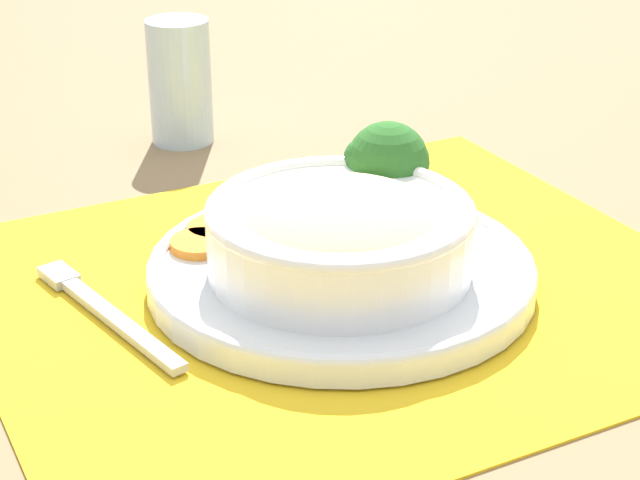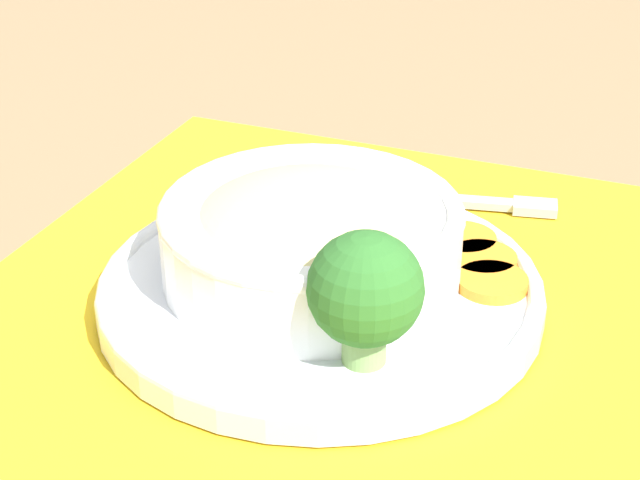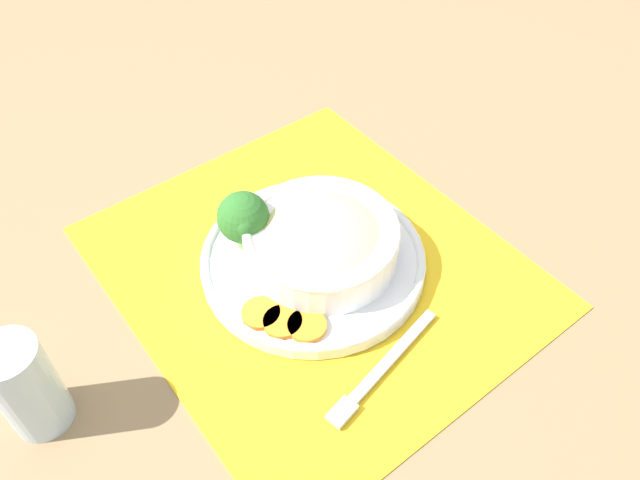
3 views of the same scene
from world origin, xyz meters
TOP-DOWN VIEW (x-y plane):
  - ground_plane at (0.00, 0.00)m, footprint 4.00×4.00m
  - placemat at (0.00, 0.00)m, footprint 0.53×0.46m
  - plate at (0.00, 0.00)m, footprint 0.28×0.28m
  - bowl at (-0.01, -0.01)m, footprint 0.19×0.19m
  - broccoli_floret at (0.07, 0.06)m, footprint 0.06×0.06m
  - carrot_slice_near at (-0.04, 0.10)m, footprint 0.04×0.04m
  - carrot_slice_middle at (-0.06, 0.09)m, footprint 0.04×0.04m
  - carrot_slice_far at (-0.08, 0.07)m, footprint 0.04×0.04m
  - fork at (-0.17, 0.04)m, footprint 0.06×0.18m

SIDE VIEW (x-z plane):
  - ground_plane at x=0.00m, z-range 0.00..0.00m
  - placemat at x=0.00m, z-range 0.00..0.00m
  - fork at x=-0.17m, z-range 0.00..0.01m
  - plate at x=0.00m, z-range 0.00..0.03m
  - carrot_slice_near at x=-0.04m, z-range 0.02..0.03m
  - carrot_slice_middle at x=-0.06m, z-range 0.02..0.03m
  - carrot_slice_far at x=-0.08m, z-range 0.02..0.03m
  - bowl at x=-0.01m, z-range 0.02..0.08m
  - broccoli_floret at x=0.07m, z-range 0.03..0.11m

